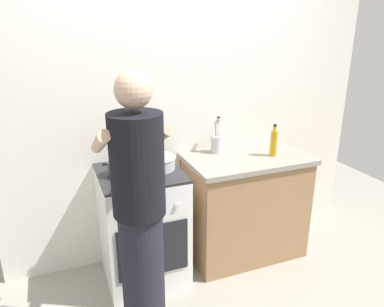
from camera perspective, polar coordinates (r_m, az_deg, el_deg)
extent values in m
plane|color=gray|center=(3.10, -0.05, -18.59)|extent=(6.00, 6.00, 0.00)
cube|color=silver|center=(3.05, 0.00, 6.98)|extent=(3.20, 0.10, 2.50)
cube|color=#99724C|center=(3.18, 8.29, -8.46)|extent=(0.96, 0.56, 0.86)
cube|color=gray|center=(3.00, 8.70, -0.83)|extent=(1.00, 0.60, 0.04)
cube|color=white|center=(2.88, -7.79, -11.37)|extent=(0.60, 0.60, 0.88)
cube|color=#232326|center=(2.68, -8.22, -3.06)|extent=(0.60, 0.60, 0.02)
cube|color=black|center=(2.64, -6.08, -14.94)|extent=(0.51, 0.01, 0.40)
cylinder|color=silver|center=(2.44, -10.44, -9.50)|extent=(0.04, 0.01, 0.04)
cylinder|color=silver|center=(2.47, -6.31, -8.86)|extent=(0.04, 0.01, 0.04)
cylinder|color=silver|center=(2.52, -2.32, -8.19)|extent=(0.04, 0.01, 0.04)
cylinder|color=#38383D|center=(2.62, -11.16, -2.33)|extent=(0.18, 0.18, 0.11)
cube|color=black|center=(2.58, -13.55, -1.65)|extent=(0.04, 0.02, 0.01)
cube|color=black|center=(2.62, -8.94, -1.07)|extent=(0.04, 0.02, 0.01)
cylinder|color=#B7B7BC|center=(2.70, -5.44, -1.48)|extent=(0.26, 0.26, 0.09)
torus|color=#B7B7BC|center=(2.69, -5.47, -0.62)|extent=(0.27, 0.27, 0.01)
cylinder|color=silver|center=(3.05, 3.88, 1.46)|extent=(0.10, 0.10, 0.14)
cylinder|color=black|center=(3.03, 4.12, 2.91)|extent=(0.02, 0.04, 0.27)
sphere|color=black|center=(2.99, 4.18, 5.58)|extent=(0.03, 0.03, 0.03)
cylinder|color=#9E7547|center=(3.03, 4.13, 2.81)|extent=(0.02, 0.05, 0.25)
sphere|color=#9E7547|center=(2.99, 4.19, 5.31)|extent=(0.03, 0.03, 0.03)
cylinder|color=white|center=(3.03, 4.10, 2.90)|extent=(0.03, 0.07, 0.26)
sphere|color=white|center=(2.99, 4.16, 5.50)|extent=(0.03, 0.03, 0.03)
cylinder|color=silver|center=(3.04, 4.14, 2.73)|extent=(0.02, 0.02, 0.23)
sphere|color=silver|center=(3.01, 4.19, 5.00)|extent=(0.03, 0.03, 0.03)
cylinder|color=#B7BABF|center=(3.03, 3.75, 2.69)|extent=(0.02, 0.05, 0.23)
sphere|color=#B7BABF|center=(2.99, 3.80, 4.99)|extent=(0.03, 0.03, 0.03)
cylinder|color=silver|center=(3.04, 4.11, 3.01)|extent=(0.03, 0.03, 0.27)
sphere|color=silver|center=(3.01, 4.18, 5.67)|extent=(0.03, 0.03, 0.03)
cylinder|color=gold|center=(3.02, 12.73, 1.59)|extent=(0.06, 0.06, 0.21)
cylinder|color=gold|center=(2.99, 12.91, 3.86)|extent=(0.03, 0.03, 0.04)
cylinder|color=black|center=(2.98, 12.94, 4.34)|extent=(0.03, 0.03, 0.02)
cylinder|color=black|center=(2.36, -7.66, -18.84)|extent=(0.26, 0.26, 0.90)
cylinder|color=black|center=(1.99, -8.60, -1.83)|extent=(0.30, 0.30, 0.58)
sphere|color=#D3AA8C|center=(1.89, -9.22, 9.87)|extent=(0.20, 0.20, 0.20)
cylinder|color=#D3AA8C|center=(2.06, -14.26, 1.74)|extent=(0.07, 0.41, 0.24)
cylinder|color=#D3AA8C|center=(2.13, -5.16, 2.80)|extent=(0.07, 0.41, 0.24)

